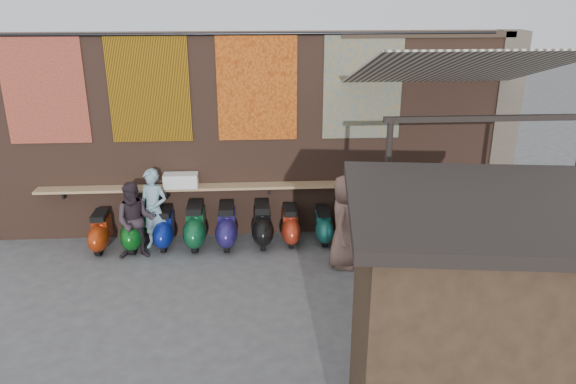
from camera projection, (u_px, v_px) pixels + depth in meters
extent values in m
plane|color=#474749|center=(244.00, 297.00, 9.21)|extent=(70.00, 70.00, 0.00)
cube|color=brown|center=(243.00, 137.00, 11.04)|extent=(10.00, 0.40, 4.00)
cube|color=#4C4238|center=(500.00, 133.00, 11.35)|extent=(0.50, 0.50, 4.00)
cube|color=#9E7A51|center=(244.00, 186.00, 11.00)|extent=(8.00, 0.32, 0.05)
cube|color=white|center=(181.00, 180.00, 10.85)|extent=(0.65, 0.30, 0.27)
cube|color=maroon|center=(44.00, 90.00, 10.26)|extent=(1.50, 0.02, 2.00)
cube|color=#BD780B|center=(149.00, 89.00, 10.38)|extent=(1.50, 0.02, 2.00)
cube|color=orange|center=(257.00, 88.00, 10.50)|extent=(1.50, 0.02, 2.00)
cube|color=#246085|center=(363.00, 87.00, 10.62)|extent=(1.50, 0.02, 2.00)
cylinder|color=black|center=(239.00, 34.00, 10.13)|extent=(9.50, 0.06, 0.06)
imported|color=#7DA4B6|center=(154.00, 210.00, 10.66)|extent=(0.68, 0.57, 1.60)
imported|color=#2F252B|center=(135.00, 221.00, 10.30)|extent=(0.76, 0.61, 1.48)
imported|color=black|center=(492.00, 235.00, 9.73)|extent=(0.93, 0.80, 1.50)
imported|color=brown|center=(345.00, 222.00, 9.97)|extent=(0.85, 0.99, 1.72)
cube|color=black|center=(488.00, 343.00, 5.68)|extent=(2.86, 2.29, 2.85)
cube|color=black|center=(509.00, 207.00, 5.16)|extent=(3.21, 2.62, 0.12)
cube|color=gold|center=(471.00, 242.00, 6.40)|extent=(1.20, 0.19, 0.50)
cube|color=#473321|center=(461.00, 319.00, 6.76)|extent=(2.18, 0.37, 0.06)
cube|color=beige|center=(457.00, 69.00, 9.02)|extent=(3.20, 3.28, 0.97)
cube|color=#33261C|center=(429.00, 34.00, 10.37)|extent=(3.30, 0.08, 0.12)
cube|color=black|center=(490.00, 118.00, 7.78)|extent=(3.00, 0.08, 0.08)
cylinder|color=black|center=(384.00, 222.00, 8.23)|extent=(0.09, 0.09, 3.10)
cylinder|color=black|center=(569.00, 217.00, 8.40)|extent=(0.09, 0.09, 3.10)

